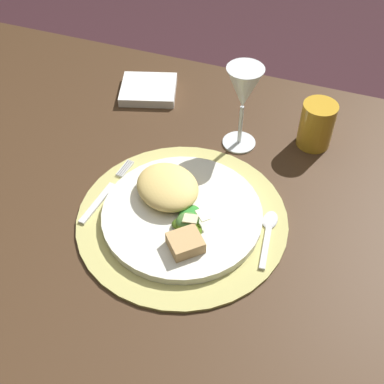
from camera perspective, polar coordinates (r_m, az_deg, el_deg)
ground_plane at (r=1.54m, az=-1.73°, el=-19.39°), size 6.00×6.00×0.00m
dining_table at (r=1.03m, az=-2.46°, el=-6.13°), size 1.40×0.87×0.74m
placemat at (r=0.87m, az=-1.12°, el=-3.02°), size 0.37×0.37×0.01m
dinner_plate at (r=0.86m, az=-1.13°, el=-2.57°), size 0.28×0.28×0.02m
pasta_serving at (r=0.87m, az=-2.81°, el=0.62°), size 0.16×0.15×0.04m
salad_greens at (r=0.83m, az=-0.44°, el=-3.61°), size 0.07×0.08×0.03m
bread_piece at (r=0.80m, az=-0.76°, el=-5.83°), size 0.07×0.07×0.02m
fork at (r=0.92m, az=-9.93°, el=-0.18°), size 0.03×0.17×0.00m
spoon at (r=0.86m, az=8.76°, el=-4.21°), size 0.03×0.12×0.01m
napkin at (r=1.15m, az=-5.00°, el=11.60°), size 0.15×0.14×0.02m
wine_glass at (r=0.94m, az=5.92°, el=11.40°), size 0.07×0.07×0.18m
amber_tumbler at (r=1.01m, az=14.06°, el=7.46°), size 0.07×0.07×0.09m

